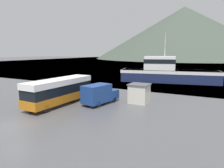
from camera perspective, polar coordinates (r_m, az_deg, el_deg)
The scene contains 9 objects.
ground_plane at distance 20.22m, azimuth -26.53°, elevation -11.02°, with size 400.00×400.00×0.00m, color #4C4C4F.
water_surface at distance 152.79m, azimuth 22.02°, elevation 6.10°, with size 240.00×240.00×0.00m, color #3D5160.
hill_backdrop at distance 209.23m, azimuth 19.74°, elevation 13.58°, with size 167.67×167.67×48.60m, color #3D473D.
tour_bus at distance 26.10m, azimuth -14.65°, elevation -1.70°, with size 2.77×10.09×3.28m.
delivery_van at distance 25.50m, azimuth -3.62°, elevation -2.80°, with size 2.94×5.54×2.58m.
fishing_boat at distance 45.84m, azimuth 15.43°, elevation 3.20°, with size 21.40×9.59×10.63m.
storage_bin at distance 29.33m, azimuth -21.89°, elevation -3.12°, with size 1.02×1.15×1.42m.
dock_kiosk at distance 26.38m, azimuth 7.78°, elevation -2.65°, with size 2.60×2.48×2.51m.
mooring_bollard at distance 32.33m, azimuth 9.49°, elevation -1.86°, with size 0.31×0.31×0.93m.
Camera 1 is at (15.73, -10.81, 6.68)m, focal length 32.00 mm.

